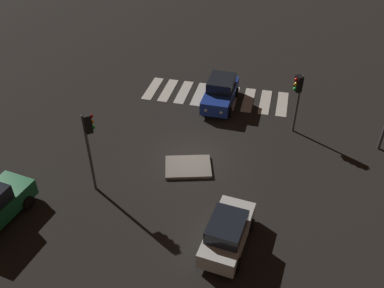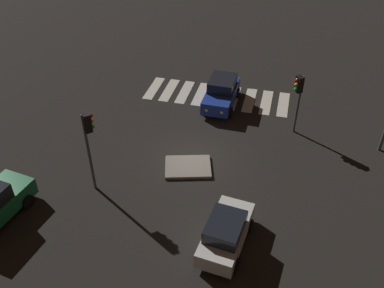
{
  "view_description": "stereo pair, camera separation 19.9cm",
  "coord_description": "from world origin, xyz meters",
  "views": [
    {
      "loc": [
        -4.27,
        17.84,
        14.82
      ],
      "look_at": [
        0.0,
        0.0,
        1.0
      ],
      "focal_mm": 38.96,
      "sensor_mm": 36.0,
      "label": 1
    },
    {
      "loc": [
        -4.46,
        17.79,
        14.82
      ],
      "look_at": [
        0.0,
        0.0,
        1.0
      ],
      "focal_mm": 38.96,
      "sensor_mm": 36.0,
      "label": 2
    }
  ],
  "objects": [
    {
      "name": "traffic_light_south",
      "position": [
        -5.31,
        -3.99,
        2.89
      ],
      "size": [
        0.53,
        0.54,
        3.81
      ],
      "rotation": [
        0.0,
        0.0,
        0.64
      ],
      "color": "#47474C",
      "rests_on": "ground"
    },
    {
      "name": "traffic_island",
      "position": [
        0.0,
        0.91,
        0.09
      ],
      "size": [
        2.9,
        2.47,
        0.18
      ],
      "color": "gray",
      "rests_on": "ground"
    },
    {
      "name": "car_blue",
      "position": [
        -0.48,
        -6.13,
        0.9
      ],
      "size": [
        2.09,
        4.28,
        1.84
      ],
      "rotation": [
        0.0,
        0.0,
        1.54
      ],
      "color": "#1E389E",
      "rests_on": "ground"
    },
    {
      "name": "car_white",
      "position": [
        -2.93,
        5.63,
        0.82
      ],
      "size": [
        2.15,
        3.96,
        1.66
      ],
      "rotation": [
        0.0,
        0.0,
        -1.69
      ],
      "color": "silver",
      "rests_on": "ground"
    },
    {
      "name": "ground_plane",
      "position": [
        0.0,
        0.0,
        0.0
      ],
      "size": [
        80.0,
        80.0,
        0.0
      ],
      "primitive_type": "plane",
      "color": "black"
    },
    {
      "name": "crosswalk_near",
      "position": [
        0.0,
        -7.09,
        0.01
      ],
      "size": [
        9.9,
        3.2,
        0.02
      ],
      "color": "silver",
      "rests_on": "ground"
    },
    {
      "name": "traffic_light_north",
      "position": [
        4.16,
        3.5,
        3.42
      ],
      "size": [
        0.53,
        0.54,
        4.52
      ],
      "rotation": [
        0.0,
        0.0,
        -2.44
      ],
      "color": "#47474C",
      "rests_on": "ground"
    }
  ]
}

